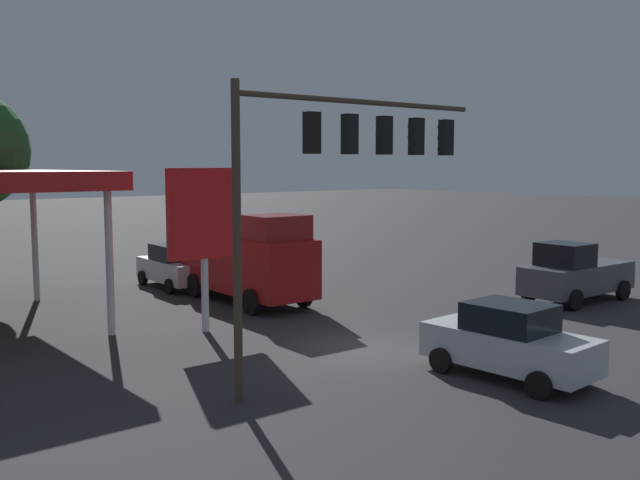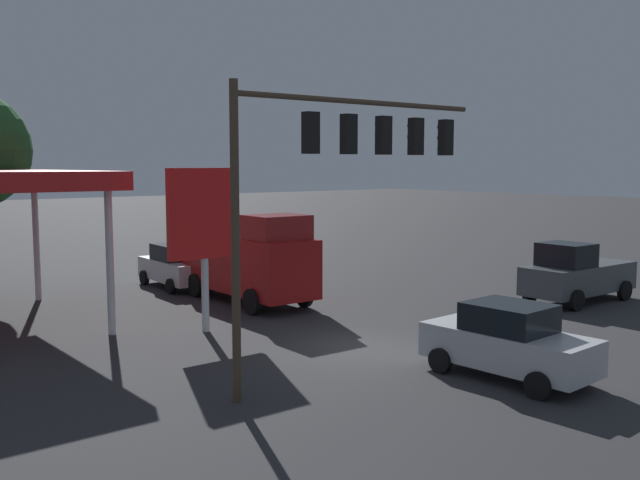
% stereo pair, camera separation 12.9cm
% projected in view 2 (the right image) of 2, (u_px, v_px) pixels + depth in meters
% --- Properties ---
extents(ground_plane, '(200.00, 200.00, 0.00)m').
position_uv_depth(ground_plane, '(362.00, 348.00, 21.12)').
color(ground_plane, '#2D2D30').
extents(traffic_signal_assembly, '(7.83, 0.43, 7.31)m').
position_uv_depth(traffic_signal_assembly, '(345.00, 157.00, 17.85)').
color(traffic_signal_assembly, '#473828').
rests_on(traffic_signal_assembly, ground).
extents(price_sign, '(2.54, 0.27, 5.33)m').
position_uv_depth(price_sign, '(204.00, 219.00, 22.90)').
color(price_sign, silver).
rests_on(price_sign, ground).
extents(sedan_waiting, '(2.26, 4.50, 1.93)m').
position_uv_depth(sedan_waiting, '(508.00, 341.00, 18.11)').
color(sedan_waiting, silver).
rests_on(sedan_waiting, ground).
extents(pickup_parked, '(5.23, 2.33, 2.40)m').
position_uv_depth(pickup_parked, '(576.00, 274.00, 28.16)').
color(pickup_parked, '#474C51').
rests_on(pickup_parked, ground).
extents(delivery_truck, '(2.70, 6.86, 3.58)m').
position_uv_depth(delivery_truck, '(250.00, 260.00, 27.98)').
color(delivery_truck, maroon).
rests_on(delivery_truck, ground).
extents(sedan_far, '(2.20, 4.47, 1.93)m').
position_uv_depth(sedan_far, '(176.00, 266.00, 31.58)').
color(sedan_far, silver).
rests_on(sedan_far, ground).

